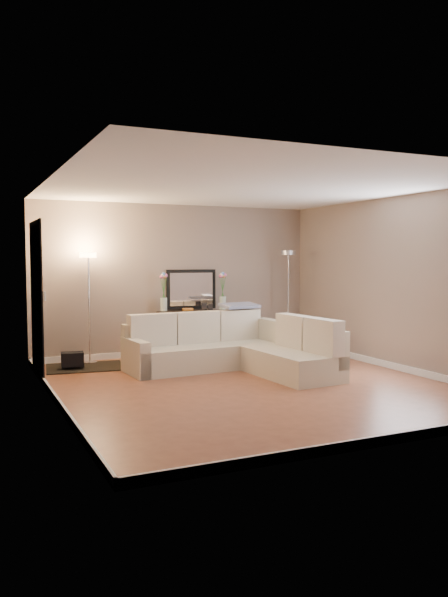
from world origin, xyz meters
name	(u,v)px	position (x,y,z in m)	size (l,w,h in m)	color
floor	(249,385)	(0.00, 0.00, -0.01)	(5.00, 5.50, 0.01)	#945236
ceiling	(250,187)	(0.00, 0.00, 2.60)	(5.00, 5.50, 0.01)	white
wall_back	(177,280)	(0.00, 2.76, 1.30)	(5.00, 0.02, 2.60)	gray
wall_front	(393,301)	(0.00, -2.76, 1.30)	(5.00, 0.02, 2.60)	gray
wall_left	(52,292)	(-2.51, 0.00, 1.30)	(0.02, 5.50, 2.60)	gray
wall_right	(399,284)	(2.51, 0.00, 1.30)	(0.02, 5.50, 2.60)	gray
baseboard_back	(178,351)	(0.00, 2.73, 0.05)	(5.00, 0.03, 0.10)	white
baseboard_front	(388,440)	(0.00, -2.73, 0.05)	(5.00, 0.03, 0.10)	white
baseboard_left	(57,400)	(-2.48, 0.00, 0.05)	(0.03, 5.50, 0.10)	white
baseboard_right	(396,367)	(2.48, 0.00, 0.05)	(0.03, 5.50, 0.10)	white
doorway	(37,300)	(-2.48, 1.70, 1.10)	(0.02, 1.20, 2.20)	black
switch_plate	(45,296)	(-2.48, 0.85, 1.20)	(0.02, 0.08, 0.12)	white
sectional_sofa	(235,349)	(0.27, 0.99, 0.32)	(2.56, 2.36, 0.85)	beige
throw_blanket	(240,305)	(0.65, 1.62, 0.92)	(0.61, 0.35, 0.05)	gray
console_table	(190,330)	(0.14, 2.53, 0.43)	(1.28, 0.47, 0.77)	black
leaning_mirror	(191,289)	(0.23, 2.68, 1.14)	(0.88, 0.13, 0.69)	black
table_decor	(194,309)	(0.21, 2.49, 0.81)	(0.53, 0.14, 0.12)	orange
flower_vase_left	(164,295)	(-0.31, 2.58, 1.06)	(0.15, 0.13, 0.66)	silver
flower_vase_right	(223,293)	(0.74, 2.47, 1.06)	(0.15, 0.13, 0.66)	silver
floor_lamp_lit	(89,285)	(-1.59, 2.46, 1.25)	(0.28, 0.28, 1.77)	silver
floor_lamp_unlit	(288,280)	(1.97, 2.30, 1.28)	(0.27, 0.27, 1.82)	silver
charcoal_rug	(85,367)	(-1.73, 2.14, 0.01)	(1.15, 0.86, 0.02)	black
black_bag	(72,359)	(-1.94, 2.07, 0.16)	(0.33, 0.23, 0.21)	black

